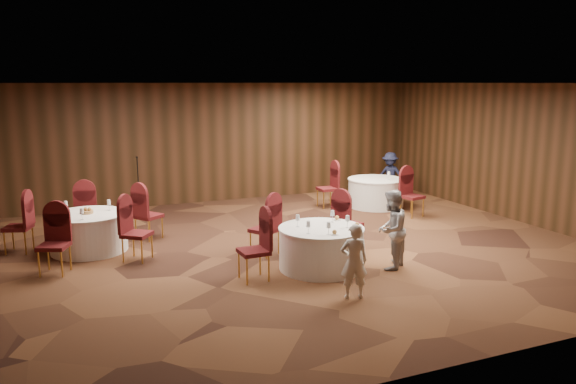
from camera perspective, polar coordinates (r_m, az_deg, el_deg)
name	(u,v)px	position (r m, az deg, el deg)	size (l,w,h in m)	color
ground	(283,250)	(11.02, -0.56, -5.89)	(12.00, 12.00, 0.00)	black
room_shell	(282,150)	(10.61, -0.58, 4.31)	(12.00, 12.00, 12.00)	silver
table_main	(321,248)	(9.86, 3.38, -5.68)	(1.49, 1.49, 0.74)	silver
table_left	(89,232)	(11.52, -19.58, -3.84)	(1.46, 1.46, 0.74)	silver
table_right	(376,192)	(14.90, 8.91, -0.04)	(1.47, 1.47, 0.74)	silver
chairs_main	(291,234)	(10.27, 0.30, -4.26)	(2.90, 1.85, 1.00)	#400E0C
chairs_left	(90,226)	(11.49, -19.47, -3.23)	(3.15, 3.10, 1.00)	#400E0C
chairs_right	(368,192)	(14.25, 8.15, -0.01)	(2.01, 2.28, 1.00)	#400E0C
tabletop_main	(332,222)	(9.72, 4.46, -3.08)	(1.08, 1.03, 0.22)	silver
tabletop_left	(87,210)	(11.42, -19.77, -1.69)	(0.86, 0.87, 0.22)	silver
tabletop_right	(389,174)	(14.72, 10.21, 1.85)	(0.08, 0.08, 0.22)	silver
mic_stand	(139,199)	(14.15, -14.88, -0.70)	(0.24, 0.24, 1.47)	black
woman_a	(354,261)	(8.53, 6.71, -7.01)	(0.42, 0.28, 1.16)	silver
woman_b	(391,230)	(9.93, 10.44, -3.78)	(0.68, 0.53, 1.40)	#A5A4A9
man_c	(390,175)	(15.98, 10.32, 1.67)	(0.84, 0.48, 1.30)	black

